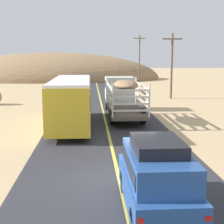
{
  "coord_description": "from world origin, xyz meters",
  "views": [
    {
      "loc": [
        -1.09,
        -12.14,
        4.76
      ],
      "look_at": [
        0.0,
        4.46,
        1.95
      ],
      "focal_mm": 53.21,
      "sensor_mm": 36.0,
      "label": 1
    }
  ],
  "objects_px": {
    "power_pole_far": "(139,57)",
    "suv_near": "(157,176)",
    "power_pole_mid": "(172,64)",
    "livestock_truck": "(122,92)",
    "bus": "(72,101)"
  },
  "relations": [
    {
      "from": "bus",
      "to": "power_pole_far",
      "type": "bearing_deg",
      "value": 75.14
    },
    {
      "from": "bus",
      "to": "suv_near",
      "type": "bearing_deg",
      "value": -75.78
    },
    {
      "from": "bus",
      "to": "power_pole_mid",
      "type": "relative_size",
      "value": 1.39
    },
    {
      "from": "livestock_truck",
      "to": "bus",
      "type": "distance_m",
      "value": 6.28
    },
    {
      "from": "suv_near",
      "to": "livestock_truck",
      "type": "bearing_deg",
      "value": 88.04
    },
    {
      "from": "suv_near",
      "to": "power_pole_far",
      "type": "xyz_separation_m",
      "value": [
        7.13,
        52.07,
        3.42
      ]
    },
    {
      "from": "livestock_truck",
      "to": "power_pole_far",
      "type": "distance_m",
      "value": 34.97
    },
    {
      "from": "power_pole_far",
      "to": "livestock_truck",
      "type": "bearing_deg",
      "value": -100.78
    },
    {
      "from": "power_pole_far",
      "to": "suv_near",
      "type": "bearing_deg",
      "value": -97.79
    },
    {
      "from": "livestock_truck",
      "to": "power_pole_mid",
      "type": "height_order",
      "value": "power_pole_mid"
    },
    {
      "from": "livestock_truck",
      "to": "power_pole_far",
      "type": "bearing_deg",
      "value": 79.22
    },
    {
      "from": "livestock_truck",
      "to": "bus",
      "type": "height_order",
      "value": "bus"
    },
    {
      "from": "livestock_truck",
      "to": "power_pole_mid",
      "type": "relative_size",
      "value": 1.34
    },
    {
      "from": "livestock_truck",
      "to": "bus",
      "type": "xyz_separation_m",
      "value": [
        -3.88,
        -4.94,
        -0.04
      ]
    },
    {
      "from": "power_pole_mid",
      "to": "suv_near",
      "type": "bearing_deg",
      "value": -104.59
    }
  ]
}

